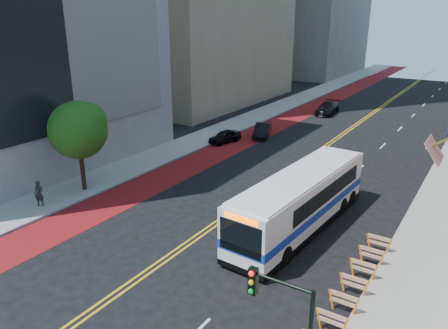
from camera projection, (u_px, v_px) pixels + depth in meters
name	position (u px, v px, depth m)	size (l,w,h in m)	color
ground	(143.00, 275.00, 22.41)	(160.00, 160.00, 0.00)	black
sidewalk_left	(239.00, 123.00, 52.32)	(4.00, 140.00, 0.15)	gray
bus_lane_paint	(268.00, 128.00, 50.37)	(3.60, 140.00, 0.01)	maroon
center_line_inner	(335.00, 139.00, 46.36)	(0.14, 140.00, 0.01)	gold
center_line_outer	(338.00, 139.00, 46.18)	(0.14, 140.00, 0.01)	gold
lane_dashes	(400.00, 129.00, 50.20)	(0.14, 98.20, 0.01)	silver
construction_barriers	(349.00, 291.00, 20.05)	(1.42, 10.91, 1.00)	orange
street_tree	(79.00, 128.00, 31.27)	(4.20, 4.20, 6.70)	black
traffic_signal	(284.00, 320.00, 13.61)	(2.21, 0.34, 5.07)	black
transit_bus	(301.00, 200.00, 26.78)	(3.74, 13.28, 3.61)	white
car_a	(225.00, 136.00, 44.86)	(1.50, 3.74, 1.27)	black
car_b	(262.00, 130.00, 46.82)	(1.49, 4.28, 1.41)	black
car_c	(327.00, 108.00, 57.19)	(2.15, 5.29, 1.54)	black
pedestrian	(39.00, 194.00, 29.79)	(0.65, 0.43, 1.78)	black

